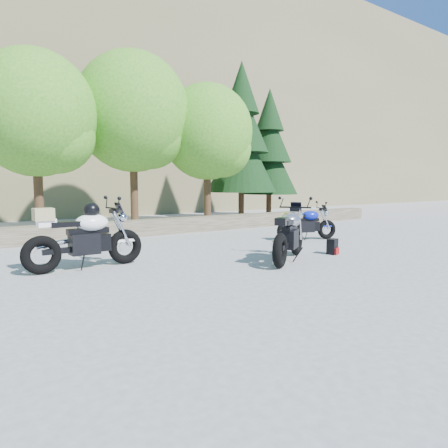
{
  "coord_description": "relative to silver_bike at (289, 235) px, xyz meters",
  "views": [
    {
      "loc": [
        -4.9,
        -6.29,
        1.66
      ],
      "look_at": [
        0.2,
        1.0,
        0.75
      ],
      "focal_mm": 32.0,
      "sensor_mm": 36.0,
      "label": 1
    }
  ],
  "objects": [
    {
      "name": "hillside",
      "position": [
        1.91,
        28.17,
        6.95
      ],
      "size": [
        80.0,
        30.0,
        15.0
      ],
      "primitive_type": "cube",
      "color": "#6B6542",
      "rests_on": "ground"
    },
    {
      "name": "tree_decid_left",
      "position": [
        -3.48,
        7.3,
        3.08
      ],
      "size": [
        3.67,
        3.67,
        5.62
      ],
      "color": "#382314",
      "rests_on": "ground"
    },
    {
      "name": "silver_bike",
      "position": [
        0.0,
        0.0,
        0.0
      ],
      "size": [
        1.99,
        1.38,
        1.14
      ],
      "rotation": [
        0.0,
        0.0,
        0.58
      ],
      "color": "black",
      "rests_on": "ground"
    },
    {
      "name": "blue_bike",
      "position": [
        2.69,
        2.01,
        -0.1
      ],
      "size": [
        1.81,
        0.84,
        0.94
      ],
      "rotation": [
        0.0,
        0.0,
        -0.35
      ],
      "color": "black",
      "rests_on": "ground"
    },
    {
      "name": "tree_decid_mid",
      "position": [
        -0.18,
        7.7,
        3.49
      ],
      "size": [
        4.08,
        4.08,
        6.24
      ],
      "color": "#382314",
      "rests_on": "ground"
    },
    {
      "name": "ground",
      "position": [
        -1.09,
        0.17,
        -0.55
      ],
      "size": [
        90.0,
        90.0,
        0.0
      ],
      "primitive_type": "plane",
      "color": "slate",
      "rests_on": "ground"
    },
    {
      "name": "tree_decid_right",
      "position": [
        2.62,
        7.1,
        2.95
      ],
      "size": [
        3.54,
        3.54,
        5.41
      ],
      "color": "#382314",
      "rests_on": "ground"
    },
    {
      "name": "stone_wall",
      "position": [
        -1.09,
        5.67,
        -0.3
      ],
      "size": [
        22.0,
        0.55,
        0.5
      ],
      "primitive_type": "cube",
      "color": "#463A2E",
      "rests_on": "ground"
    },
    {
      "name": "backpack",
      "position": [
        1.41,
        -0.0,
        -0.38
      ],
      "size": [
        0.32,
        0.3,
        0.36
      ],
      "rotation": [
        0.0,
        0.0,
        0.34
      ],
      "color": "black",
      "rests_on": "ground"
    },
    {
      "name": "conifer_far",
      "position": [
        7.31,
        8.97,
        2.72
      ],
      "size": [
        2.82,
        2.82,
        6.27
      ],
      "color": "#382314",
      "rests_on": "ground"
    },
    {
      "name": "white_bike",
      "position": [
        -3.81,
        1.69,
        0.08
      ],
      "size": [
        2.34,
        0.74,
        1.29
      ],
      "rotation": [
        0.0,
        0.0,
        0.04
      ],
      "color": "black",
      "rests_on": "ground"
    },
    {
      "name": "conifer_near",
      "position": [
        5.11,
        8.37,
        3.13
      ],
      "size": [
        3.17,
        3.17,
        7.06
      ],
      "color": "#382314",
      "rests_on": "ground"
    }
  ]
}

